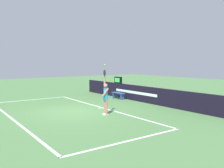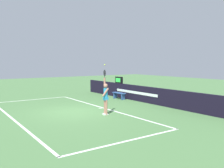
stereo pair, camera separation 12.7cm
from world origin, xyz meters
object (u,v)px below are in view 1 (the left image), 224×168
object	(u,v)px
speed_display	(118,80)
tennis_player	(106,96)
tennis_ball	(105,65)
courtside_bench_near	(118,94)

from	to	relation	value
speed_display	tennis_player	xyz separation A→B (m)	(4.74, -4.38, -0.38)
tennis_player	tennis_ball	size ratio (longest dim) A/B	34.16
tennis_ball	courtside_bench_near	world-z (taller)	tennis_ball
tennis_player	tennis_ball	xyz separation A→B (m)	(0.01, -0.06, 1.65)
courtside_bench_near	speed_display	bearing A→B (deg)	144.04
speed_display	tennis_player	bearing A→B (deg)	-42.73
tennis_ball	courtside_bench_near	xyz separation A→B (m)	(-3.97, 3.87, -2.28)
speed_display	tennis_ball	bearing A→B (deg)	-43.03
courtside_bench_near	tennis_ball	bearing A→B (deg)	-44.26
speed_display	tennis_player	size ratio (longest dim) A/B	0.33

